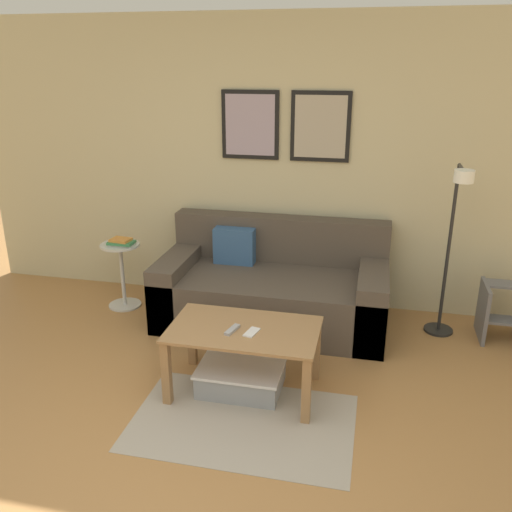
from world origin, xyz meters
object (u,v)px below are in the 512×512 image
(side_table, at_px, (122,269))
(remote_control, at_px, (232,330))
(couch, at_px, (273,289))
(step_stool, at_px, (506,311))
(floor_lamp, at_px, (452,241))
(book_stack, at_px, (121,242))
(cell_phone, at_px, (252,332))
(coffee_table, at_px, (244,340))
(storage_bin, at_px, (241,377))

(side_table, distance_m, remote_control, 1.78)
(couch, relative_size, step_stool, 4.14)
(couch, relative_size, floor_lamp, 1.34)
(remote_control, distance_m, step_stool, 2.33)
(side_table, distance_m, step_stool, 3.32)
(book_stack, relative_size, cell_phone, 1.62)
(cell_phone, bearing_deg, book_stack, 155.62)
(floor_lamp, xyz_separation_m, book_stack, (-2.79, 0.00, -0.21))
(coffee_table, bearing_deg, storage_bin, 161.05)
(cell_phone, bearing_deg, floor_lamp, 53.33)
(floor_lamp, distance_m, step_stool, 0.79)
(floor_lamp, distance_m, cell_phone, 1.78)
(remote_control, bearing_deg, step_stool, 46.70)
(storage_bin, relative_size, side_table, 0.96)
(couch, relative_size, coffee_table, 1.92)
(couch, xyz_separation_m, storage_bin, (-0.01, -1.10, -0.20))
(side_table, relative_size, step_stool, 1.30)
(floor_lamp, relative_size, cell_phone, 10.22)
(couch, distance_m, storage_bin, 1.12)
(couch, distance_m, floor_lamp, 1.52)
(storage_bin, distance_m, remote_control, 0.40)
(book_stack, relative_size, remote_control, 1.51)
(remote_control, bearing_deg, coffee_table, 55.04)
(coffee_table, bearing_deg, couch, 90.95)
(floor_lamp, bearing_deg, side_table, 179.65)
(coffee_table, distance_m, storage_bin, 0.30)
(floor_lamp, bearing_deg, remote_control, -142.39)
(cell_phone, bearing_deg, side_table, 155.73)
(storage_bin, relative_size, book_stack, 2.56)
(floor_lamp, xyz_separation_m, cell_phone, (-1.33, -1.12, -0.37))
(floor_lamp, xyz_separation_m, remote_control, (-1.46, -1.13, -0.36))
(side_table, bearing_deg, floor_lamp, -0.35)
(coffee_table, height_order, book_stack, book_stack)
(remote_control, relative_size, step_stool, 0.32)
(floor_lamp, bearing_deg, step_stool, 12.59)
(coffee_table, distance_m, remote_control, 0.13)
(remote_control, distance_m, cell_phone, 0.13)
(coffee_table, xyz_separation_m, book_stack, (-1.39, 1.07, 0.24))
(couch, xyz_separation_m, side_table, (-1.40, -0.02, 0.07))
(side_table, height_order, cell_phone, side_table)
(coffee_table, bearing_deg, side_table, 142.50)
(step_stool, bearing_deg, book_stack, -178.11)
(book_stack, relative_size, step_stool, 0.49)
(coffee_table, height_order, side_table, side_table)
(book_stack, bearing_deg, storage_bin, -37.90)
(coffee_table, height_order, storage_bin, coffee_table)
(floor_lamp, height_order, side_table, floor_lamp)
(storage_bin, xyz_separation_m, book_stack, (-1.37, 1.06, 0.54))
(floor_lamp, bearing_deg, couch, 178.37)
(storage_bin, xyz_separation_m, side_table, (-1.39, 1.08, 0.27))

